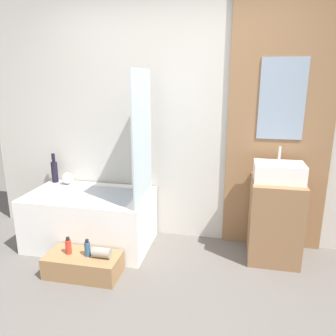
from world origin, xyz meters
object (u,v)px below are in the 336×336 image
wooden_step_bench (83,265)px  bottle_soap_primary (68,246)px  bathtub (91,219)px  sink (279,172)px  bottle_soap_secondary (87,248)px  vase_tall_dark (55,171)px  vase_round_light (68,178)px

wooden_step_bench → bottle_soap_primary: (-0.13, 0.00, 0.17)m
bathtub → sink: bearing=3.3°
sink → wooden_step_bench: bearing=-158.6°
sink → bottle_soap_secondary: sink is taller
wooden_step_bench → bottle_soap_primary: bottle_soap_primary is taller
bottle_soap_secondary → vase_tall_dark: bearing=132.3°
vase_tall_dark → bottle_soap_primary: size_ratio=2.09×
vase_tall_dark → bottle_soap_secondary: vase_tall_dark is taller
vase_round_light → bottle_soap_secondary: 1.07m
sink → bottle_soap_secondary: 1.86m
wooden_step_bench → bottle_soap_secondary: 0.17m
sink → vase_round_light: bearing=176.1°
wooden_step_bench → bottle_soap_primary: 0.21m
wooden_step_bench → vase_tall_dark: size_ratio=1.99×
sink → vase_round_light: size_ratio=3.52×
wooden_step_bench → bottle_soap_secondary: (0.05, 0.00, 0.17)m
bathtub → bottle_soap_primary: bearing=-85.9°
bottle_soap_secondary → bottle_soap_primary: bearing=180.0°
bathtub → sink: sink is taller
bathtub → bottle_soap_secondary: 0.60m
wooden_step_bench → vase_tall_dark: vase_tall_dark is taller
wooden_step_bench → vase_round_light: size_ratio=5.20×
wooden_step_bench → vase_round_light: bearing=123.8°
vase_round_light → bottle_soap_secondary: bearing=-53.8°
sink → bottle_soap_primary: sink is taller
vase_round_light → bottle_soap_primary: size_ratio=0.80×
vase_tall_dark → wooden_step_bench: bearing=-49.6°
vase_round_light → bottle_soap_primary: bearing=-63.2°
vase_round_light → vase_tall_dark: bearing=170.5°
bottle_soap_secondary → wooden_step_bench: bearing=180.0°
vase_tall_dark → vase_round_light: size_ratio=2.61×
vase_tall_dark → vase_round_light: (0.17, -0.03, -0.07)m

